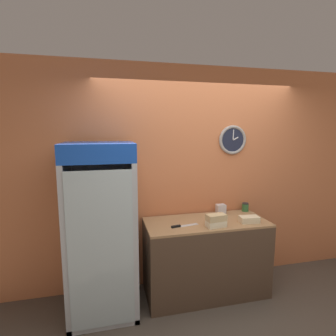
# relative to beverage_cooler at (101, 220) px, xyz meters

# --- Properties ---
(wall_back) EXTENTS (5.20, 0.09, 2.70)m
(wall_back) POSITION_rel_beverage_cooler_xyz_m (1.18, 0.35, 0.36)
(wall_back) COLOR #D17547
(wall_back) RESTS_ON ground_plane
(prep_counter) EXTENTS (1.41, 0.61, 0.89)m
(prep_counter) POSITION_rel_beverage_cooler_xyz_m (1.18, -0.01, -0.54)
(prep_counter) COLOR #4C3828
(prep_counter) RESTS_ON ground_plane
(beverage_cooler) EXTENTS (0.70, 0.68, 1.81)m
(beverage_cooler) POSITION_rel_beverage_cooler_xyz_m (0.00, 0.00, 0.00)
(beverage_cooler) COLOR #B2B7BC
(beverage_cooler) RESTS_ON ground_plane
(sandwich_stack_bottom) EXTENTS (0.22, 0.14, 0.07)m
(sandwich_stack_bottom) POSITION_rel_beverage_cooler_xyz_m (1.22, -0.20, -0.07)
(sandwich_stack_bottom) COLOR beige
(sandwich_stack_bottom) RESTS_ON prep_counter
(sandwich_stack_middle) EXTENTS (0.22, 0.14, 0.07)m
(sandwich_stack_middle) POSITION_rel_beverage_cooler_xyz_m (1.22, -0.20, 0.00)
(sandwich_stack_middle) COLOR tan
(sandwich_stack_middle) RESTS_ON sandwich_stack_bottom
(sandwich_flat_left) EXTENTS (0.23, 0.14, 0.07)m
(sandwich_flat_left) POSITION_rel_beverage_cooler_xyz_m (1.64, -0.16, -0.07)
(sandwich_flat_left) COLOR beige
(sandwich_flat_left) RESTS_ON prep_counter
(chefs_knife) EXTENTS (0.32, 0.09, 0.02)m
(chefs_knife) POSITION_rel_beverage_cooler_xyz_m (0.85, -0.11, -0.09)
(chefs_knife) COLOR silver
(chefs_knife) RESTS_ON prep_counter
(condiment_jar) EXTENTS (0.09, 0.09, 0.11)m
(condiment_jar) POSITION_rel_beverage_cooler_xyz_m (1.81, 0.23, -0.05)
(condiment_jar) COLOR #336B38
(condiment_jar) RESTS_ON prep_counter
(napkin_dispenser) EXTENTS (0.11, 0.09, 0.12)m
(napkin_dispenser) POSITION_rel_beverage_cooler_xyz_m (1.46, 0.20, -0.04)
(napkin_dispenser) COLOR silver
(napkin_dispenser) RESTS_ON prep_counter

